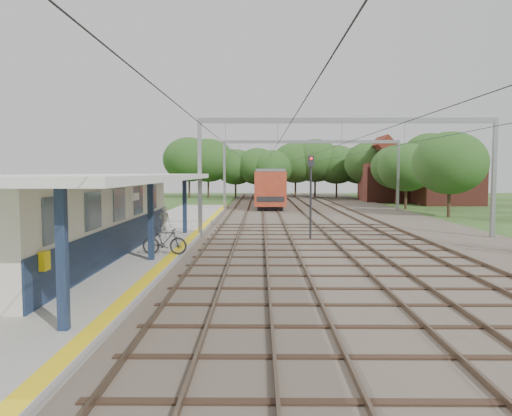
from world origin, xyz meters
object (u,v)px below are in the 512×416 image
object	(u,v)px
person	(165,221)
signal_post	(311,186)
train	(268,184)
bicycle	(165,241)

from	to	relation	value
person	signal_post	bearing A→B (deg)	-158.84
person	signal_post	distance (m)	8.37
train	signal_post	bearing A→B (deg)	-87.31
bicycle	train	distance (m)	46.55
person	bicycle	xyz separation A→B (m)	(1.12, -5.86, -0.26)
bicycle	signal_post	world-z (taller)	signal_post
train	person	bearing A→B (deg)	-98.76
person	bicycle	size ratio (longest dim) A/B	0.87
person	train	bearing A→B (deg)	-84.83
bicycle	signal_post	size ratio (longest dim) A/B	0.40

